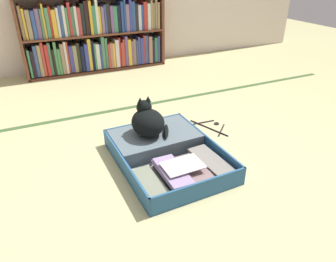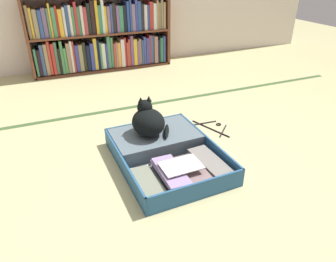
# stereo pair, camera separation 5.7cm
# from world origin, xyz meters

# --- Properties ---
(ground_plane) EXTENTS (10.00, 10.00, 0.00)m
(ground_plane) POSITION_xyz_m (0.00, 0.00, 0.00)
(ground_plane) COLOR tan
(tatami_border) EXTENTS (4.80, 0.05, 0.00)m
(tatami_border) POSITION_xyz_m (0.00, 1.04, 0.00)
(tatami_border) COLOR #37532B
(tatami_border) RESTS_ON ground_plane
(bookshelf) EXTENTS (1.59, 0.27, 0.83)m
(bookshelf) POSITION_xyz_m (0.21, 2.24, 0.39)
(bookshelf) COLOR brown
(bookshelf) RESTS_ON ground_plane
(open_suitcase) EXTENTS (0.62, 0.81, 0.12)m
(open_suitcase) POSITION_xyz_m (0.14, 0.19, 0.05)
(open_suitcase) COLOR #22507C
(open_suitcase) RESTS_ON ground_plane
(black_cat) EXTENTS (0.28, 0.26, 0.25)m
(black_cat) POSITION_xyz_m (0.09, 0.34, 0.21)
(black_cat) COLOR black
(black_cat) RESTS_ON open_suitcase
(clothes_hanger) EXTENTS (0.24, 0.34, 0.01)m
(clothes_hanger) POSITION_xyz_m (0.65, 0.43, 0.01)
(clothes_hanger) COLOR black
(clothes_hanger) RESTS_ON ground_plane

